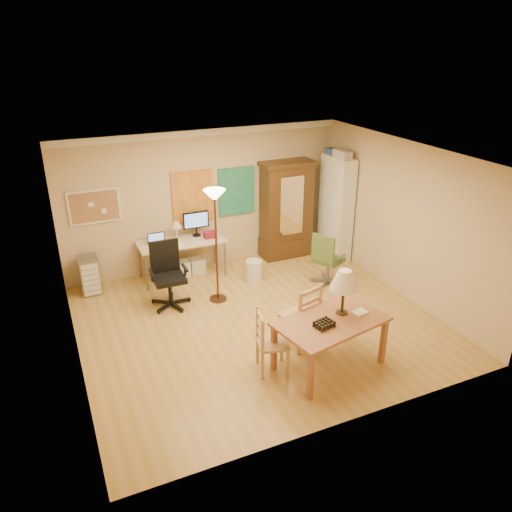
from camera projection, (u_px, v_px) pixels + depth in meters
name	position (u px, v px, depth m)	size (l,w,h in m)	color
floor	(258.00, 322.00, 8.09)	(5.50, 5.50, 0.00)	#AD893D
crown_molding	(203.00, 132.00, 9.06)	(5.50, 0.08, 0.12)	white
corkboard	(94.00, 207.00, 8.78)	(0.90, 0.04, 0.62)	#A26E4C
art_panel_left	(193.00, 197.00, 9.47)	(0.80, 0.04, 1.00)	yellow
art_panel_right	(237.00, 191.00, 9.80)	(0.75, 0.04, 0.95)	teal
dining_table	(336.00, 309.00, 6.74)	(1.63, 1.17, 1.40)	brown
ladder_chair_back	(301.00, 317.00, 7.32)	(0.58, 0.57, 1.02)	tan
ladder_chair_left	(270.00, 343.00, 6.78)	(0.50, 0.51, 0.92)	tan
torchiere_lamp	(215.00, 213.00, 8.13)	(0.36, 0.36, 2.00)	#47271C
computer_desk	(183.00, 254.00, 9.49)	(1.61, 0.70, 1.21)	#C6B491
office_chair_black	(169.00, 289.00, 8.50)	(0.69, 0.69, 1.13)	black
office_chair_green	(327.00, 270.00, 9.23)	(0.63, 0.63, 1.02)	slate
drawer_cart	(90.00, 275.00, 8.90)	(0.34, 0.41, 0.68)	slate
armoire	(286.00, 216.00, 10.22)	(1.08, 0.51, 1.99)	#381E0F
bookshelf	(336.00, 208.00, 10.11)	(0.32, 0.84, 2.10)	white
wastebin	(254.00, 270.00, 9.41)	(0.32, 0.32, 0.39)	silver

